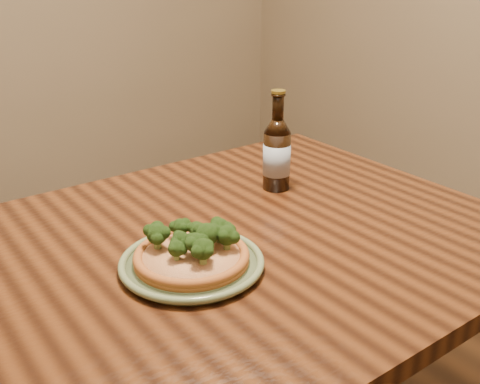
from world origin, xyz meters
TOP-DOWN VIEW (x-y plane):
  - table at (0.00, 0.10)m, footprint 1.60×0.90m
  - plate at (0.09, 0.04)m, footprint 0.27×0.27m
  - pizza at (0.10, 0.05)m, footprint 0.21×0.21m
  - beer_bottle at (0.46, 0.24)m, footprint 0.07×0.07m

SIDE VIEW (x-z plane):
  - table at x=0.00m, z-range 0.28..1.03m
  - plate at x=0.09m, z-range 0.75..0.77m
  - pizza at x=0.10m, z-range 0.75..0.82m
  - beer_bottle at x=0.46m, z-range 0.72..0.96m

